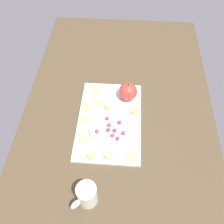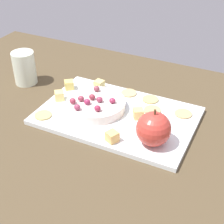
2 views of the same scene
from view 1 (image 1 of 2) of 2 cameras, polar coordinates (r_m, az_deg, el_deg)
The scene contains 25 objects.
table at distance 107.84cm, azimuth 1.41°, elevation -0.88°, with size 137.50×81.28×4.76cm, color #4D3E29.
platter at distance 102.83cm, azimuth -0.57°, elevation -1.90°, with size 39.56×25.84×1.21cm, color white.
serving_dish at distance 98.03cm, azimuth -0.69°, elevation -4.18°, with size 15.42×15.42×2.39cm, color white.
apple_whole at distance 106.69cm, azimuth 3.70°, elevation 4.70°, with size 7.94×7.94×7.94cm, color #C83C31.
apple_stem at distance 103.31cm, azimuth 3.83°, elevation 6.38°, with size 0.50×0.50×1.20cm, color brown.
cheese_cube_0 at distance 104.64cm, azimuth -0.80°, elevation 1.17°, with size 2.47×2.47×2.47cm, color #F1CA72.
cheese_cube_1 at distance 96.79cm, azimuth -6.64°, elevation -5.89°, with size 2.47×2.47×2.47cm, color #E1CC79.
cheese_cube_2 at distance 103.50cm, azimuth 5.35°, elevation 0.03°, with size 2.47×2.47×2.47cm, color #EEC268.
cheese_cube_3 at distance 92.67cm, azimuth -4.91°, elevation -10.13°, with size 2.47×2.47×2.47cm, color #E9CE66.
cheese_cube_4 at distance 92.52cm, azimuth -0.98°, elevation -9.97°, with size 2.47×2.47×2.47cm, color #EACE77.
cracker_0 at distance 112.25cm, azimuth -3.65°, elevation 5.01°, with size 4.40×4.40×0.40cm, color tan.
cracker_1 at distance 106.27cm, azimuth -5.74°, elevation 1.03°, with size 4.40×4.40×0.40cm, color tan.
cracker_2 at distance 102.48cm, azimuth -6.49°, elevation -1.91°, with size 4.40×4.40×0.40cm, color tan.
cracker_3 at distance 93.66cm, azimuth 4.32°, elevation -10.26°, with size 4.40×4.40×0.40cm, color tan.
cracker_4 at distance 107.13cm, azimuth -3.09°, elevation 1.88°, with size 4.40×4.40×0.40cm, color tan.
grape_0 at distance 95.08cm, azimuth 2.61°, elevation -4.86°, with size 1.69×1.52×1.53cm, color #983957.
grape_1 at distance 95.65cm, azimuth 0.61°, elevation -4.28°, with size 1.69×1.52×1.45cm, color #992A53.
grape_2 at distance 93.76cm, azimuth 1.30°, elevation -6.12°, with size 1.69×1.52×1.52cm, color #983347.
grape_3 at distance 97.68cm, azimuth 1.70°, elevation -2.42°, with size 1.69×1.52×1.56cm, color #972743.
grape_4 at distance 94.49cm, azimuth 0.13°, elevation -5.40°, with size 1.69×1.52×1.43cm, color #903749.
grape_5 at distance 95.74cm, azimuth -0.89°, elevation -4.16°, with size 1.69×1.52×1.52cm, color #8F3240.
grape_6 at distance 98.87cm, azimuth -1.12°, elevation -1.48°, with size 1.69×1.52×1.39cm, color #992D4D.
grape_7 at distance 95.53cm, azimuth -3.49°, elevation -4.48°, with size 1.69×1.52×1.55cm, color #8A3E4A.
grape_8 at distance 96.98cm, azimuth -0.65°, elevation -3.02°, with size 1.69×1.52×1.51cm, color #953650.
cup at distance 84.73cm, azimuth -5.81°, elevation -18.46°, with size 8.23×8.11×9.87cm.
Camera 1 is at (-63.02, -1.78, 89.87)cm, focal length 39.73 mm.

